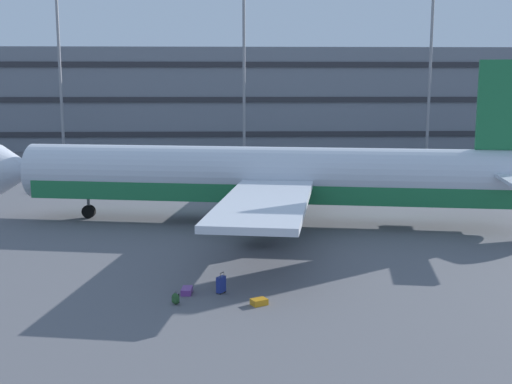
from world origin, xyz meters
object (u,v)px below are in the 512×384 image
suitcase_red (187,291)px  backpack_scuffed (175,299)px  airliner (271,177)px  suitcase_upright (259,302)px  suitcase_large (221,284)px

suitcase_red → backpack_scuffed: 1.45m
suitcase_red → airliner: bearing=72.6°
airliner → backpack_scuffed: airliner is taller
suitcase_red → backpack_scuffed: bearing=-104.9°
airliner → backpack_scuffed: (-4.82, -15.62, -2.80)m
suitcase_upright → backpack_scuffed: (-3.47, 0.15, 0.11)m
suitcase_large → backpack_scuffed: (-1.86, -1.42, -0.17)m
backpack_scuffed → suitcase_large: bearing=37.3°
suitcase_upright → suitcase_large: bearing=135.7°
airliner → suitcase_large: size_ratio=39.73×
airliner → backpack_scuffed: 16.59m
airliner → suitcase_large: airliner is taller
suitcase_red → suitcase_upright: bearing=-26.5°
suitcase_upright → suitcase_red: bearing=153.5°
airliner → suitcase_upright: 16.10m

